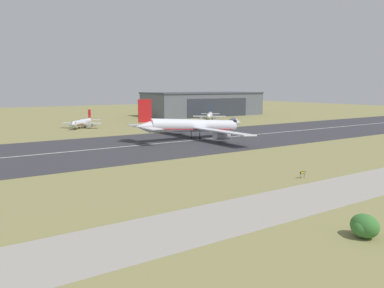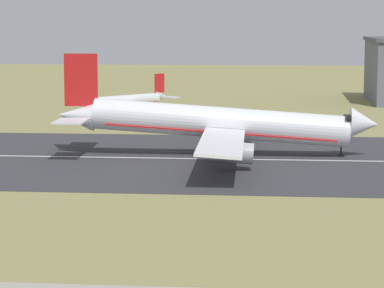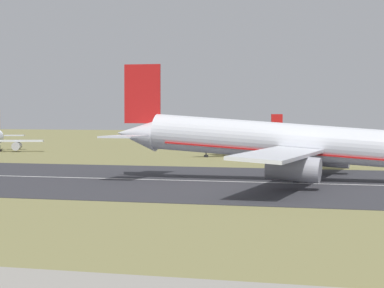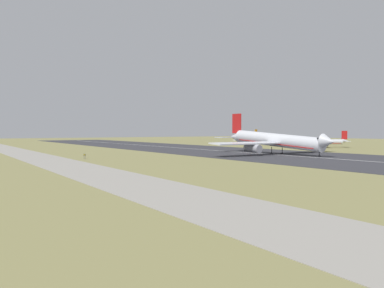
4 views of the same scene
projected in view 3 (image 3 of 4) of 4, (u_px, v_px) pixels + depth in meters
name	position (u px, v px, depth m)	size (l,w,h in m)	color
runway_strip	(103.00, 179.00, 121.39)	(446.24, 55.77, 0.06)	#333338
runway_centreline	(103.00, 178.00, 121.39)	(401.61, 0.70, 0.01)	silver
airplane_landing	(295.00, 144.00, 116.62)	(48.68, 59.29, 15.37)	silver
airplane_parked_west	(239.00, 142.00, 182.32)	(19.42, 21.08, 8.44)	silver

